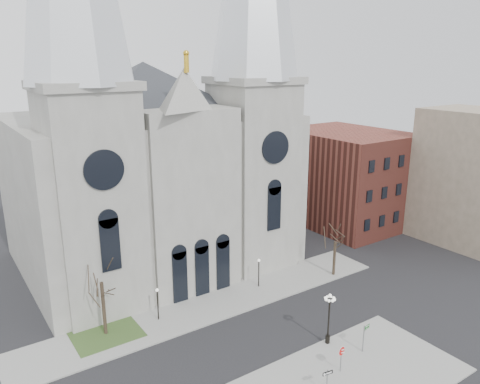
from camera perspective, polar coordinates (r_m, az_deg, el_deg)
ground at (r=41.77m, az=5.25°, el=-19.67°), size 160.00×160.00×0.00m
sidewalk_near at (r=40.61m, az=13.59°, el=-21.16°), size 18.00×10.00×0.14m
sidewalk_far at (r=49.32m, az=-3.13°, el=-13.50°), size 40.00×6.00×0.14m
grass_patch at (r=46.27m, az=-16.02°, el=-16.28°), size 6.00×5.00×0.18m
cathedral at (r=53.82m, az=-10.11°, el=9.48°), size 33.00×26.66×54.00m
bg_building_brick at (r=72.82m, az=12.63°, el=1.78°), size 14.00×18.00×14.00m
bg_building_tan at (r=69.71m, az=26.93°, el=1.49°), size 10.00×14.00×18.00m
tree_left at (r=43.66m, az=-16.57°, el=-10.14°), size 3.20×3.20×7.50m
tree_right at (r=54.62m, az=11.56°, el=-5.70°), size 3.20×3.20×6.00m
ped_lamp_left at (r=46.22m, az=-10.03°, el=-12.69°), size 0.32×0.32×3.26m
ped_lamp_right at (r=51.63m, az=2.31°, el=-9.25°), size 0.32×0.32×3.26m
stop_sign at (r=40.03m, az=12.25°, el=-18.68°), size 0.80×0.22×2.27m
globe_lamp at (r=42.48m, az=10.81°, el=-14.22°), size 1.21×1.21×4.78m
one_way_sign at (r=37.85m, az=10.58°, el=-21.33°), size 0.88×0.18×2.02m
street_name_sign at (r=42.89m, az=14.90°, el=-16.62°), size 0.78×0.19×2.47m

